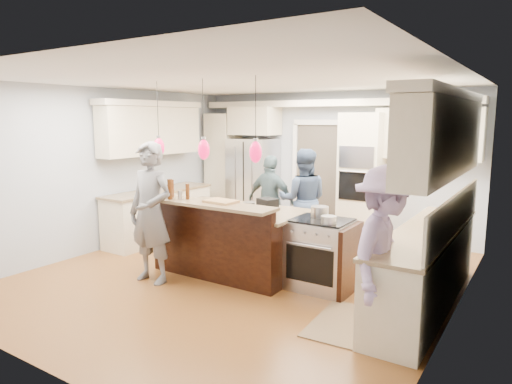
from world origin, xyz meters
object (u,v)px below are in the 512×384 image
(kitchen_island, at_px, (231,238))
(island_range, at_px, (323,255))
(refrigerator, at_px, (253,183))
(person_bar_end, at_px, (151,213))
(person_far_left, at_px, (303,200))

(kitchen_island, bearing_deg, island_range, 3.08)
(refrigerator, bearing_deg, person_bar_end, -79.46)
(refrigerator, relative_size, kitchen_island, 0.86)
(refrigerator, bearing_deg, kitchen_island, -63.12)
(kitchen_island, relative_size, person_bar_end, 1.11)
(kitchen_island, xyz_separation_m, person_bar_end, (-0.65, -0.93, 0.47))
(person_far_left, bearing_deg, person_bar_end, 41.16)
(refrigerator, xyz_separation_m, island_range, (2.71, -2.49, -0.44))
(person_bar_end, relative_size, person_far_left, 1.11)
(person_bar_end, xyz_separation_m, person_far_left, (1.03, 2.45, -0.09))
(refrigerator, distance_m, island_range, 3.71)
(refrigerator, relative_size, person_bar_end, 0.95)
(island_range, bearing_deg, person_far_left, 125.46)
(refrigerator, height_order, island_range, refrigerator)
(island_range, height_order, person_bar_end, person_bar_end)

